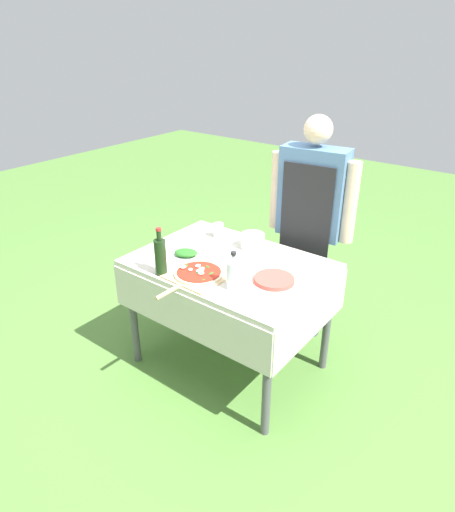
{
  "coord_description": "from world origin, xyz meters",
  "views": [
    {
      "loc": [
        1.55,
        -2.04,
        2.13
      ],
      "look_at": [
        -0.02,
        0.0,
        0.85
      ],
      "focal_mm": 32.0,
      "sensor_mm": 36.0,
      "label": 1
    }
  ],
  "objects_px": {
    "prep_table": "(229,277)",
    "herb_container": "(186,253)",
    "person_cook": "(311,215)",
    "pizza_on_peel": "(198,274)",
    "plate_stack": "(274,280)",
    "sauce_jar": "(218,231)",
    "mixing_tub": "(253,241)",
    "oil_bottle": "(160,256)",
    "water_bottle": "(233,272)"
  },
  "relations": [
    {
      "from": "pizza_on_peel",
      "to": "sauce_jar",
      "type": "distance_m",
      "value": 0.59
    },
    {
      "from": "prep_table",
      "to": "herb_container",
      "type": "height_order",
      "value": "herb_container"
    },
    {
      "from": "oil_bottle",
      "to": "sauce_jar",
      "type": "xyz_separation_m",
      "value": [
        -0.07,
        0.64,
        -0.07
      ]
    },
    {
      "from": "plate_stack",
      "to": "prep_table",
      "type": "bearing_deg",
      "value": 174.17
    },
    {
      "from": "prep_table",
      "to": "pizza_on_peel",
      "type": "height_order",
      "value": "pizza_on_peel"
    },
    {
      "from": "person_cook",
      "to": "water_bottle",
      "type": "relative_size",
      "value": 7.17
    },
    {
      "from": "pizza_on_peel",
      "to": "plate_stack",
      "type": "distance_m",
      "value": 0.45
    },
    {
      "from": "prep_table",
      "to": "oil_bottle",
      "type": "distance_m",
      "value": 0.49
    },
    {
      "from": "oil_bottle",
      "to": "herb_container",
      "type": "bearing_deg",
      "value": 98.5
    },
    {
      "from": "pizza_on_peel",
      "to": "plate_stack",
      "type": "xyz_separation_m",
      "value": [
        0.4,
        0.22,
        -0.0
      ]
    },
    {
      "from": "mixing_tub",
      "to": "pizza_on_peel",
      "type": "bearing_deg",
      "value": -93.2
    },
    {
      "from": "pizza_on_peel",
      "to": "sauce_jar",
      "type": "xyz_separation_m",
      "value": [
        -0.26,
        0.53,
        0.03
      ]
    },
    {
      "from": "person_cook",
      "to": "mixing_tub",
      "type": "height_order",
      "value": "person_cook"
    },
    {
      "from": "pizza_on_peel",
      "to": "sauce_jar",
      "type": "bearing_deg",
      "value": 117.99
    },
    {
      "from": "pizza_on_peel",
      "to": "mixing_tub",
      "type": "bearing_deg",
      "value": 88.31
    },
    {
      "from": "person_cook",
      "to": "pizza_on_peel",
      "type": "distance_m",
      "value": 0.97
    },
    {
      "from": "prep_table",
      "to": "mixing_tub",
      "type": "xyz_separation_m",
      "value": [
        -0.01,
        0.27,
        0.15
      ]
    },
    {
      "from": "pizza_on_peel",
      "to": "oil_bottle",
      "type": "distance_m",
      "value": 0.25
    },
    {
      "from": "prep_table",
      "to": "sauce_jar",
      "type": "height_order",
      "value": "sauce_jar"
    },
    {
      "from": "mixing_tub",
      "to": "sauce_jar",
      "type": "xyz_separation_m",
      "value": [
        -0.29,
        -0.0,
        -0.0
      ]
    },
    {
      "from": "prep_table",
      "to": "herb_container",
      "type": "relative_size",
      "value": 5.64
    },
    {
      "from": "person_cook",
      "to": "oil_bottle",
      "type": "height_order",
      "value": "person_cook"
    },
    {
      "from": "plate_stack",
      "to": "sauce_jar",
      "type": "bearing_deg",
      "value": 155.1
    },
    {
      "from": "prep_table",
      "to": "pizza_on_peel",
      "type": "xyz_separation_m",
      "value": [
        -0.04,
        -0.26,
        0.12
      ]
    },
    {
      "from": "person_cook",
      "to": "plate_stack",
      "type": "height_order",
      "value": "person_cook"
    },
    {
      "from": "prep_table",
      "to": "plate_stack",
      "type": "relative_size",
      "value": 5.08
    },
    {
      "from": "oil_bottle",
      "to": "water_bottle",
      "type": "height_order",
      "value": "oil_bottle"
    },
    {
      "from": "herb_container",
      "to": "plate_stack",
      "type": "distance_m",
      "value": 0.63
    },
    {
      "from": "herb_container",
      "to": "plate_stack",
      "type": "xyz_separation_m",
      "value": [
        0.63,
        0.07,
        -0.01
      ]
    },
    {
      "from": "oil_bottle",
      "to": "plate_stack",
      "type": "bearing_deg",
      "value": 29.44
    },
    {
      "from": "plate_stack",
      "to": "herb_container",
      "type": "bearing_deg",
      "value": -173.65
    },
    {
      "from": "pizza_on_peel",
      "to": "water_bottle",
      "type": "distance_m",
      "value": 0.27
    },
    {
      "from": "mixing_tub",
      "to": "water_bottle",
      "type": "bearing_deg",
      "value": -66.56
    },
    {
      "from": "water_bottle",
      "to": "plate_stack",
      "type": "xyz_separation_m",
      "value": [
        0.14,
        0.21,
        -0.1
      ]
    },
    {
      "from": "oil_bottle",
      "to": "sauce_jar",
      "type": "relative_size",
      "value": 2.96
    },
    {
      "from": "herb_container",
      "to": "person_cook",
      "type": "bearing_deg",
      "value": 58.07
    },
    {
      "from": "sauce_jar",
      "to": "pizza_on_peel",
      "type": "bearing_deg",
      "value": -63.52
    },
    {
      "from": "mixing_tub",
      "to": "sauce_jar",
      "type": "height_order",
      "value": "sauce_jar"
    },
    {
      "from": "oil_bottle",
      "to": "plate_stack",
      "type": "distance_m",
      "value": 0.69
    },
    {
      "from": "herb_container",
      "to": "water_bottle",
      "type": "bearing_deg",
      "value": -15.73
    },
    {
      "from": "water_bottle",
      "to": "herb_container",
      "type": "distance_m",
      "value": 0.51
    },
    {
      "from": "pizza_on_peel",
      "to": "herb_container",
      "type": "distance_m",
      "value": 0.28
    },
    {
      "from": "water_bottle",
      "to": "herb_container",
      "type": "height_order",
      "value": "water_bottle"
    },
    {
      "from": "water_bottle",
      "to": "mixing_tub",
      "type": "distance_m",
      "value": 0.56
    },
    {
      "from": "prep_table",
      "to": "mixing_tub",
      "type": "bearing_deg",
      "value": 92.11
    },
    {
      "from": "water_bottle",
      "to": "sauce_jar",
      "type": "height_order",
      "value": "water_bottle"
    },
    {
      "from": "pizza_on_peel",
      "to": "sauce_jar",
      "type": "height_order",
      "value": "sauce_jar"
    },
    {
      "from": "plate_stack",
      "to": "sauce_jar",
      "type": "height_order",
      "value": "sauce_jar"
    },
    {
      "from": "prep_table",
      "to": "mixing_tub",
      "type": "relative_size",
      "value": 7.53
    },
    {
      "from": "prep_table",
      "to": "pizza_on_peel",
      "type": "distance_m",
      "value": 0.29
    }
  ]
}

